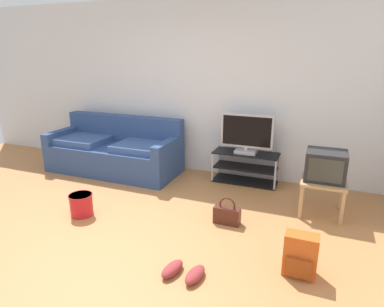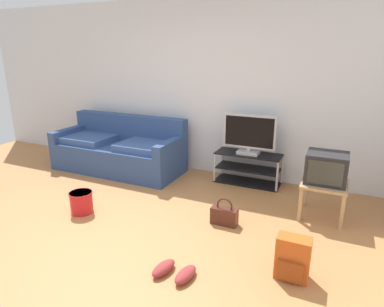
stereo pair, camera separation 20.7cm
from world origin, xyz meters
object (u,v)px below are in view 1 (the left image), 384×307
Objects in this scene: handbag at (227,214)px; tv_stand at (245,167)px; side_table at (323,185)px; sneakers_pair at (184,272)px; backpack at (300,255)px; couch at (115,152)px; crt_tv at (326,166)px; cleaning_bucket at (81,204)px; flat_tv at (247,134)px.

tv_stand is at bearing 94.42° from handbag.
tv_stand is at bearing 148.82° from side_table.
backpack is at bearing 23.63° from sneakers_pair.
couch is 5.45× the size of backpack.
crt_tv is 1.61× the size of cleaning_bucket.
crt_tv is at bearing 23.25° from cleaning_bucket.
side_table is at bearing 104.44° from backpack.
cleaning_bucket is 0.74× the size of sneakers_pair.
cleaning_bucket is (-2.54, 0.19, -0.05)m from backpack.
cleaning_bucket is (-1.58, -1.80, -0.09)m from tv_stand.
tv_stand is 1.90× the size of side_table.
side_table is 1.81× the size of cleaning_bucket.
flat_tv reaches higher than backpack.
tv_stand reaches higher than sneakers_pair.
flat_tv is 1.69× the size of crt_tv.
couch is 3.50m from backpack.
cleaning_bucket is at bearing -156.75° from crt_tv.
handbag is 0.84× the size of sneakers_pair.
tv_stand is 2.40m from cleaning_bucket.
tv_stand is at bearing 48.63° from cleaning_bucket.
sneakers_pair is (0.01, -2.39, -0.19)m from tv_stand.
couch reaches higher than side_table.
sneakers_pair is (-0.94, -0.41, -0.15)m from backpack.
cleaning_bucket is 1.71m from sneakers_pair.
sneakers_pair is at bearing -20.46° from cleaning_bucket.
crt_tv is 1.19× the size of sneakers_pair.
backpack is (-0.14, -1.34, -0.42)m from crt_tv.
backpack is 1.02× the size of sneakers_pair.
cleaning_bucket is (-2.68, -1.13, -0.22)m from side_table.
flat_tv is at bearing 150.33° from crt_tv.
crt_tv is at bearing -30.55° from tv_stand.
side_table is 0.25m from crt_tv.
handbag is at bearing 85.18° from sneakers_pair.
crt_tv is 1.31m from handbag.
couch is at bearing 173.73° from crt_tv.
backpack is 1.39× the size of cleaning_bucket.
handbag is (-0.99, -0.69, -0.50)m from crt_tv.
side_table is (1.10, -0.66, 0.13)m from tv_stand.
tv_stand is at bearing 90.00° from flat_tv.
couch reaches higher than sneakers_pair.
flat_tv reaches higher than side_table.
couch is at bearing 171.74° from backpack.
flat_tv is (-0.00, -0.02, 0.52)m from tv_stand.
tv_stand is at bearing 136.28° from backpack.
backpack is (0.95, -1.98, -0.04)m from tv_stand.
side_table reaches higher than handbag.
backpack is 1.21× the size of handbag.
couch is 2.13m from tv_stand.
handbag is 1.06m from sneakers_pair.
cleaning_bucket is (-2.68, -1.15, -0.47)m from crt_tv.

